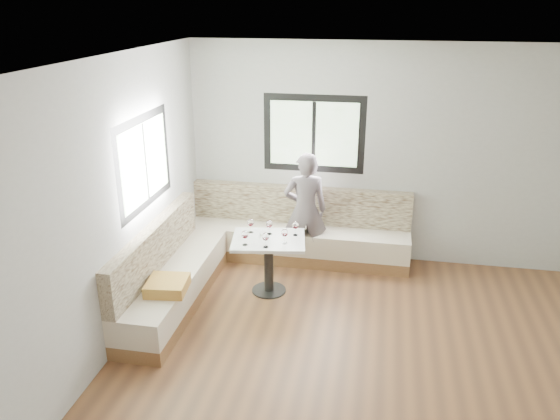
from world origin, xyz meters
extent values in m
cube|color=brown|center=(0.00, 0.00, 0.00)|extent=(5.00, 5.00, 0.01)
cube|color=white|center=(0.00, 0.00, 2.80)|extent=(5.00, 5.00, 0.01)
cube|color=#B7B7B2|center=(0.00, 2.50, 1.40)|extent=(5.00, 0.01, 2.80)
cube|color=#B7B7B2|center=(-2.50, 0.00, 1.40)|extent=(0.01, 5.00, 2.80)
cube|color=black|center=(-0.90, 2.49, 1.65)|extent=(1.30, 0.02, 1.00)
cube|color=black|center=(-2.49, 0.90, 1.65)|extent=(0.02, 1.30, 1.00)
cube|color=olive|center=(-1.05, 2.23, 0.08)|extent=(2.90, 0.55, 0.16)
cube|color=beige|center=(-1.05, 2.23, 0.30)|extent=(2.90, 0.55, 0.29)
cube|color=beige|center=(-1.05, 2.43, 0.70)|extent=(2.90, 0.14, 0.50)
cube|color=olive|center=(-2.23, 0.82, 0.08)|extent=(0.55, 2.25, 0.16)
cube|color=beige|center=(-2.23, 0.82, 0.30)|extent=(0.55, 2.25, 0.29)
cube|color=beige|center=(-2.43, 0.82, 0.70)|extent=(0.14, 2.25, 0.50)
cube|color=#A96733|center=(-2.11, 0.35, 0.51)|extent=(0.44, 0.44, 0.12)
cylinder|color=black|center=(-1.25, 1.32, 0.01)|extent=(0.41, 0.41, 0.02)
cylinder|color=black|center=(-1.25, 1.32, 0.32)|extent=(0.11, 0.11, 0.65)
cube|color=white|center=(-1.25, 1.32, 0.66)|extent=(0.92, 0.77, 0.04)
imported|color=#61565C|center=(-0.94, 2.10, 0.75)|extent=(0.62, 0.48, 1.51)
cylinder|color=white|center=(-1.33, 1.40, 0.70)|extent=(0.09, 0.09, 0.04)
sphere|color=black|center=(-1.31, 1.41, 0.71)|extent=(0.02, 0.02, 0.02)
sphere|color=black|center=(-1.34, 1.41, 0.71)|extent=(0.02, 0.02, 0.02)
sphere|color=black|center=(-1.32, 1.39, 0.71)|extent=(0.02, 0.02, 0.02)
cylinder|color=white|center=(-1.47, 1.10, 0.68)|extent=(0.06, 0.06, 0.01)
cylinder|color=white|center=(-1.47, 1.10, 0.72)|extent=(0.01, 0.01, 0.07)
ellipsoid|color=white|center=(-1.47, 1.10, 0.81)|extent=(0.08, 0.08, 0.09)
cylinder|color=#47070C|center=(-1.47, 1.10, 0.79)|extent=(0.05, 0.05, 0.02)
cylinder|color=white|center=(-1.23, 1.09, 0.68)|extent=(0.06, 0.06, 0.01)
cylinder|color=white|center=(-1.23, 1.09, 0.72)|extent=(0.01, 0.01, 0.07)
ellipsoid|color=white|center=(-1.23, 1.09, 0.81)|extent=(0.08, 0.08, 0.09)
cylinder|color=#47070C|center=(-1.23, 1.09, 0.79)|extent=(0.05, 0.05, 0.02)
cylinder|color=white|center=(-1.05, 1.24, 0.68)|extent=(0.06, 0.06, 0.01)
cylinder|color=white|center=(-1.05, 1.24, 0.72)|extent=(0.01, 0.01, 0.07)
ellipsoid|color=white|center=(-1.05, 1.24, 0.81)|extent=(0.08, 0.08, 0.09)
cylinder|color=#47070C|center=(-1.05, 1.24, 0.79)|extent=(0.05, 0.05, 0.02)
cylinder|color=white|center=(-1.27, 1.45, 0.68)|extent=(0.06, 0.06, 0.01)
cylinder|color=white|center=(-1.27, 1.45, 0.72)|extent=(0.01, 0.01, 0.07)
ellipsoid|color=white|center=(-1.27, 1.45, 0.81)|extent=(0.08, 0.08, 0.09)
cylinder|color=#47070C|center=(-1.27, 1.45, 0.79)|extent=(0.05, 0.05, 0.02)
cylinder|color=white|center=(-0.96, 1.47, 0.68)|extent=(0.06, 0.06, 0.01)
cylinder|color=white|center=(-0.96, 1.47, 0.72)|extent=(0.01, 0.01, 0.07)
ellipsoid|color=white|center=(-0.96, 1.47, 0.81)|extent=(0.08, 0.08, 0.09)
cylinder|color=#47070C|center=(-0.96, 1.47, 0.79)|extent=(0.05, 0.05, 0.02)
cylinder|color=white|center=(-1.49, 1.45, 0.68)|extent=(0.06, 0.06, 0.01)
cylinder|color=white|center=(-1.49, 1.45, 0.72)|extent=(0.01, 0.01, 0.07)
ellipsoid|color=white|center=(-1.49, 1.45, 0.81)|extent=(0.08, 0.08, 0.09)
cylinder|color=#47070C|center=(-1.49, 1.45, 0.79)|extent=(0.05, 0.05, 0.02)
camera|label=1|loc=(-0.05, -4.27, 3.26)|focal=35.00mm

